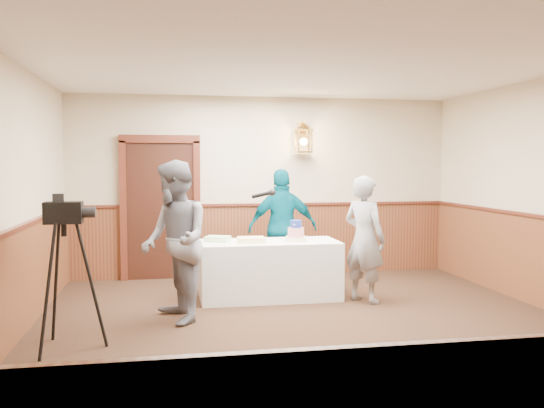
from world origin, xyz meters
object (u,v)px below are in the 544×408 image
at_px(tiered_cake, 296,233).
at_px(tv_camera_rig, 65,283).
at_px(baker, 364,239).
at_px(interviewer, 175,241).
at_px(sheet_cake_green, 218,239).
at_px(assistant_p, 283,228).
at_px(display_table, 269,270).
at_px(sheet_cake_yellow, 251,240).

bearing_deg(tiered_cake, tv_camera_rig, -147.31).
bearing_deg(tv_camera_rig, baker, 20.22).
relative_size(tiered_cake, interviewer, 0.18).
distance_m(tiered_cake, baker, 0.89).
xyz_separation_m(sheet_cake_green, tv_camera_rig, (-1.59, -1.79, -0.15)).
height_order(tiered_cake, interviewer, interviewer).
height_order(sheet_cake_green, assistant_p, assistant_p).
height_order(display_table, tiered_cake, tiered_cake).
bearing_deg(sheet_cake_yellow, sheet_cake_green, 157.65).
relative_size(interviewer, tv_camera_rig, 1.28).
xyz_separation_m(tiered_cake, sheet_cake_green, (-1.01, 0.11, -0.07)).
bearing_deg(sheet_cake_yellow, assistant_p, 53.45).
bearing_deg(sheet_cake_green, sheet_cake_yellow, -22.35).
relative_size(sheet_cake_yellow, baker, 0.21).
distance_m(display_table, interviewer, 1.63).
bearing_deg(interviewer, display_table, 112.31).
bearing_deg(sheet_cake_yellow, display_table, 19.57).
bearing_deg(tv_camera_rig, interviewer, 36.07).
distance_m(sheet_cake_yellow, sheet_cake_green, 0.45).
distance_m(display_table, baker, 1.30).
bearing_deg(assistant_p, tv_camera_rig, 43.55).
distance_m(sheet_cake_yellow, interviewer, 1.30).
bearing_deg(tv_camera_rig, assistant_p, 42.25).
relative_size(display_table, sheet_cake_yellow, 5.32).
distance_m(assistant_p, tv_camera_rig, 3.51).
height_order(display_table, assistant_p, assistant_p).
relative_size(baker, assistant_p, 0.95).
bearing_deg(sheet_cake_green, tv_camera_rig, -131.70).
relative_size(sheet_cake_yellow, tv_camera_rig, 0.24).
relative_size(interviewer, assistant_p, 1.07).
xyz_separation_m(interviewer, baker, (2.38, 0.52, -0.10)).
distance_m(display_table, tiered_cake, 0.60).
bearing_deg(assistant_p, tiered_cake, 93.58).
bearing_deg(tiered_cake, sheet_cake_yellow, -174.67).
bearing_deg(tv_camera_rig, sheet_cake_yellow, 38.33).
xyz_separation_m(assistant_p, tv_camera_rig, (-2.57, -2.38, -0.21)).
distance_m(sheet_cake_yellow, baker, 1.44).
bearing_deg(display_table, tv_camera_rig, -142.94).
relative_size(sheet_cake_yellow, interviewer, 0.19).
distance_m(sheet_cake_yellow, tv_camera_rig, 2.58).
bearing_deg(baker, sheet_cake_yellow, 42.63).
bearing_deg(sheet_cake_yellow, baker, -13.05).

